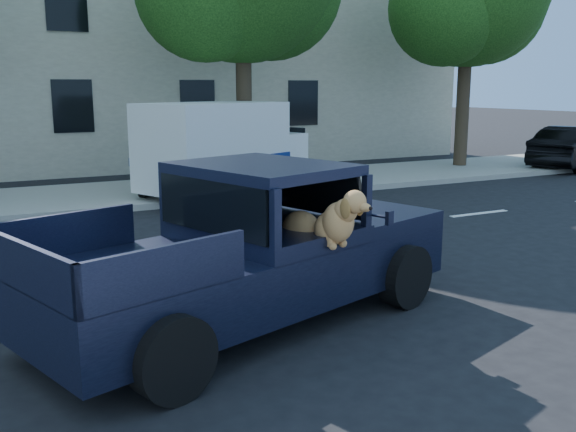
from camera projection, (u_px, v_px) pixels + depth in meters
name	position (u px, v px, depth m)	size (l,w,h in m)	color
ground	(183.00, 321.00, 7.77)	(120.00, 120.00, 0.00)	black
far_sidewalk	(65.00, 199.00, 15.77)	(60.00, 4.00, 0.15)	gray
lane_stripes	(230.00, 243.00, 11.63)	(21.60, 0.14, 0.01)	silver
building_main	(113.00, 37.00, 22.60)	(26.00, 6.00, 9.00)	beige
pickup_truck	(242.00, 272.00, 7.58)	(5.69, 3.57, 1.90)	black
mail_truck	(222.00, 157.00, 16.05)	(4.82, 3.64, 2.41)	silver
parked_sedan	(576.00, 148.00, 21.99)	(4.42, 1.54, 1.46)	black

